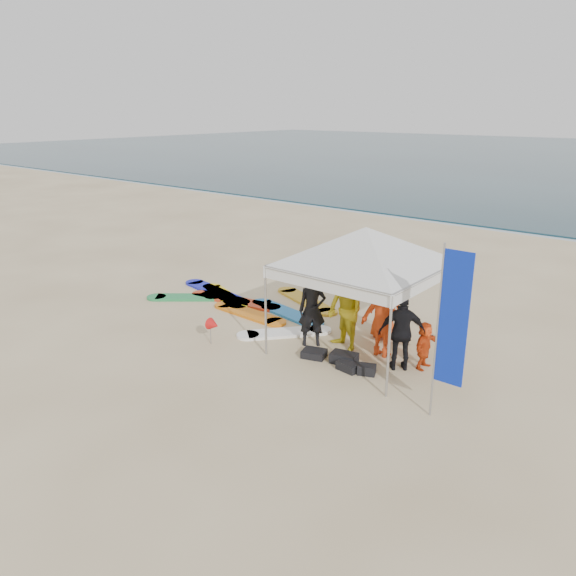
{
  "coord_description": "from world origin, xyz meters",
  "views": [
    {
      "loc": [
        7.38,
        -7.04,
        5.21
      ],
      "look_at": [
        -0.46,
        2.6,
        1.2
      ],
      "focal_mm": 35.0,
      "sensor_mm": 36.0,
      "label": 1
    }
  ],
  "objects_px": {
    "person_orange_b": "(385,305)",
    "surfboard_spread": "(248,304)",
    "marker_pennant": "(214,325)",
    "person_yellow": "(345,311)",
    "person_orange_a": "(385,316)",
    "person_black_b": "(402,332)",
    "person_black_a": "(312,310)",
    "canopy_tent": "(366,228)",
    "person_seated": "(425,345)",
    "feather_flag": "(451,321)"
  },
  "relations": [
    {
      "from": "person_seated",
      "to": "marker_pennant",
      "type": "xyz_separation_m",
      "value": [
        -4.25,
        -1.94,
        -0.01
      ]
    },
    {
      "from": "person_yellow",
      "to": "canopy_tent",
      "type": "xyz_separation_m",
      "value": [
        0.32,
        0.2,
        1.88
      ]
    },
    {
      "from": "surfboard_spread",
      "to": "person_black_b",
      "type": "bearing_deg",
      "value": -9.52
    },
    {
      "from": "person_black_a",
      "to": "canopy_tent",
      "type": "bearing_deg",
      "value": -18.82
    },
    {
      "from": "feather_flag",
      "to": "canopy_tent",
      "type": "bearing_deg",
      "value": 148.94
    },
    {
      "from": "person_yellow",
      "to": "surfboard_spread",
      "type": "bearing_deg",
      "value": -169.82
    },
    {
      "from": "person_black_a",
      "to": "person_black_b",
      "type": "bearing_deg",
      "value": -38.08
    },
    {
      "from": "canopy_tent",
      "to": "marker_pennant",
      "type": "xyz_separation_m",
      "value": [
        -2.75,
        -1.89,
        -2.31
      ]
    },
    {
      "from": "person_yellow",
      "to": "person_orange_a",
      "type": "xyz_separation_m",
      "value": [
        0.83,
        0.29,
        -0.02
      ]
    },
    {
      "from": "person_black_b",
      "to": "marker_pennant",
      "type": "bearing_deg",
      "value": -14.95
    },
    {
      "from": "person_black_a",
      "to": "person_yellow",
      "type": "bearing_deg",
      "value": -23.21
    },
    {
      "from": "person_orange_b",
      "to": "surfboard_spread",
      "type": "height_order",
      "value": "person_orange_b"
    },
    {
      "from": "person_black_b",
      "to": "surfboard_spread",
      "type": "bearing_deg",
      "value": -46.66
    },
    {
      "from": "person_yellow",
      "to": "person_orange_b",
      "type": "xyz_separation_m",
      "value": [
        0.35,
        1.16,
        -0.1
      ]
    },
    {
      "from": "person_black_a",
      "to": "surfboard_spread",
      "type": "xyz_separation_m",
      "value": [
        -2.96,
        1.01,
        -0.81
      ]
    },
    {
      "from": "person_orange_b",
      "to": "canopy_tent",
      "type": "distance_m",
      "value": 2.2
    },
    {
      "from": "marker_pennant",
      "to": "canopy_tent",
      "type": "bearing_deg",
      "value": 34.46
    },
    {
      "from": "feather_flag",
      "to": "person_black_b",
      "type": "bearing_deg",
      "value": 139.5
    },
    {
      "from": "surfboard_spread",
      "to": "marker_pennant",
      "type": "bearing_deg",
      "value": -62.85
    },
    {
      "from": "feather_flag",
      "to": "marker_pennant",
      "type": "distance_m",
      "value": 5.61
    },
    {
      "from": "person_black_a",
      "to": "person_orange_b",
      "type": "height_order",
      "value": "person_black_a"
    },
    {
      "from": "person_orange_a",
      "to": "person_black_b",
      "type": "height_order",
      "value": "person_orange_a"
    },
    {
      "from": "person_seated",
      "to": "surfboard_spread",
      "type": "xyz_separation_m",
      "value": [
        -5.51,
        0.51,
        -0.47
      ]
    },
    {
      "from": "person_orange_a",
      "to": "marker_pennant",
      "type": "bearing_deg",
      "value": 30.69
    },
    {
      "from": "person_seated",
      "to": "marker_pennant",
      "type": "bearing_deg",
      "value": 114.53
    },
    {
      "from": "person_black_b",
      "to": "person_orange_b",
      "type": "distance_m",
      "value": 1.68
    },
    {
      "from": "person_orange_b",
      "to": "person_yellow",
      "type": "bearing_deg",
      "value": 66.8
    },
    {
      "from": "person_black_b",
      "to": "canopy_tent",
      "type": "relative_size",
      "value": 0.39
    },
    {
      "from": "person_orange_b",
      "to": "surfboard_spread",
      "type": "xyz_separation_m",
      "value": [
        -4.04,
        -0.39,
        -0.79
      ]
    },
    {
      "from": "person_orange_b",
      "to": "feather_flag",
      "type": "bearing_deg",
      "value": 129.34
    },
    {
      "from": "person_orange_a",
      "to": "marker_pennant",
      "type": "xyz_separation_m",
      "value": [
        -3.26,
        -1.98,
        -0.41
      ]
    },
    {
      "from": "person_orange_b",
      "to": "person_black_a",
      "type": "bearing_deg",
      "value": 46.06
    },
    {
      "from": "person_black_b",
      "to": "canopy_tent",
      "type": "bearing_deg",
      "value": -51.83
    },
    {
      "from": "person_orange_a",
      "to": "marker_pennant",
      "type": "distance_m",
      "value": 3.83
    },
    {
      "from": "person_seated",
      "to": "canopy_tent",
      "type": "relative_size",
      "value": 0.24
    },
    {
      "from": "person_yellow",
      "to": "surfboard_spread",
      "type": "height_order",
      "value": "person_yellow"
    },
    {
      "from": "person_seated",
      "to": "surfboard_spread",
      "type": "relative_size",
      "value": 0.18
    },
    {
      "from": "person_black_b",
      "to": "person_orange_b",
      "type": "xyz_separation_m",
      "value": [
        -1.12,
        1.26,
        -0.0
      ]
    },
    {
      "from": "person_black_a",
      "to": "person_orange_a",
      "type": "relative_size",
      "value": 0.94
    },
    {
      "from": "person_orange_a",
      "to": "surfboard_spread",
      "type": "height_order",
      "value": "person_orange_a"
    },
    {
      "from": "person_black_b",
      "to": "canopy_tent",
      "type": "xyz_separation_m",
      "value": [
        -1.14,
        0.3,
        1.98
      ]
    },
    {
      "from": "feather_flag",
      "to": "marker_pennant",
      "type": "relative_size",
      "value": 4.92
    },
    {
      "from": "person_yellow",
      "to": "person_black_b",
      "type": "height_order",
      "value": "person_yellow"
    },
    {
      "from": "person_black_a",
      "to": "person_black_b",
      "type": "distance_m",
      "value": 2.19
    },
    {
      "from": "person_yellow",
      "to": "person_orange_a",
      "type": "bearing_deg",
      "value": 40.98
    },
    {
      "from": "marker_pennant",
      "to": "person_orange_a",
      "type": "bearing_deg",
      "value": 31.22
    },
    {
      "from": "feather_flag",
      "to": "marker_pennant",
      "type": "xyz_separation_m",
      "value": [
        -5.44,
        -0.27,
        -1.35
      ]
    },
    {
      "from": "person_yellow",
      "to": "feather_flag",
      "type": "distance_m",
      "value": 3.45
    },
    {
      "from": "person_black_a",
      "to": "canopy_tent",
      "type": "distance_m",
      "value": 2.26
    },
    {
      "from": "marker_pennant",
      "to": "surfboard_spread",
      "type": "bearing_deg",
      "value": 117.15
    }
  ]
}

